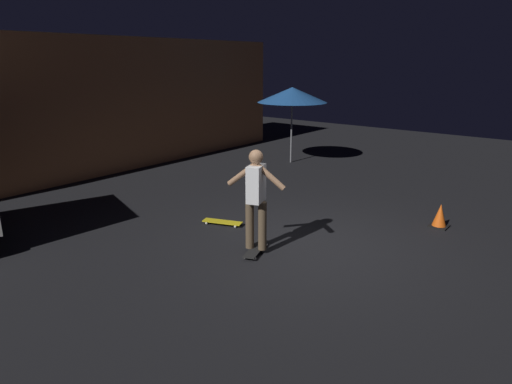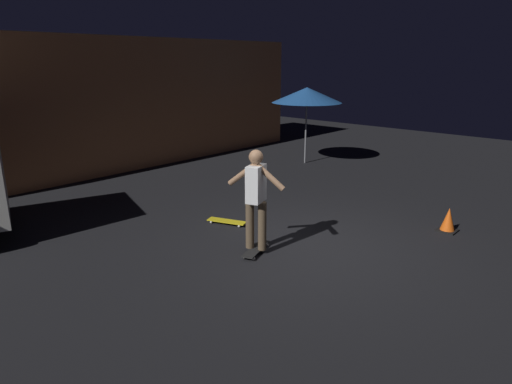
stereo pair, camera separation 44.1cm
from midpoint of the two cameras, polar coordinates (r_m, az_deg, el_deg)
ground_plane at (r=7.88m, az=4.83°, el=-6.77°), size 28.00×28.00×0.00m
low_building at (r=14.70m, az=-21.32°, el=10.50°), size 12.88×3.30×3.71m
patio_umbrella at (r=13.85m, az=3.68°, el=12.17°), size 2.10×2.10×2.30m
skateboard_ridden at (r=7.57m, az=-1.68°, el=-7.25°), size 0.80×0.45×0.07m
skateboard_spare at (r=8.82m, az=-5.72°, el=-3.82°), size 0.46×0.80×0.07m
skater at (r=7.23m, az=-1.75°, el=-0.12°), size 0.43×0.95×1.67m
traffic_cone at (r=9.22m, az=21.00°, el=-2.94°), size 0.34×0.34×0.46m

